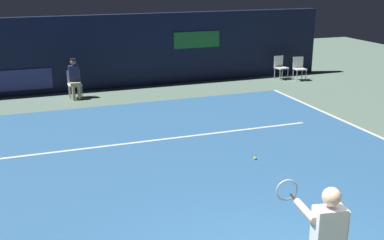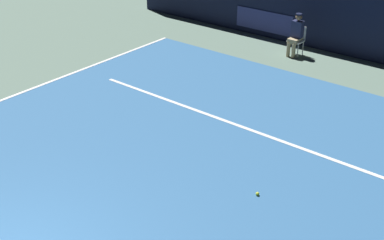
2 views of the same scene
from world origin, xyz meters
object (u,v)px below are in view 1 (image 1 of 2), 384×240
Objects in this scene: line_judge_on_chair at (74,78)px; courtside_chair_near at (280,66)px; tennis_ball at (255,158)px; courtside_chair_far at (299,67)px.

courtside_chair_near is (7.90, 0.35, -0.18)m from line_judge_on_chair.
courtside_chair_near is 12.94× the size of tennis_ball.
courtside_chair_near is 0.72m from courtside_chair_far.
line_judge_on_chair is 8.47m from courtside_chair_far.
tennis_ball is at bearing -66.48° from line_judge_on_chair.
courtside_chair_far is at bearing 51.89° from tennis_ball.
line_judge_on_chair reaches higher than tennis_ball.
courtside_chair_near reaches higher than tennis_ball.
courtside_chair_near and courtside_chair_far have the same top height.
line_judge_on_chair reaches higher than courtside_chair_near.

